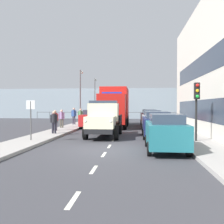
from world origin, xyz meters
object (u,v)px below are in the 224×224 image
(car_silver_kerbside_2, at_px, (152,120))
(street_sign, at_px, (31,113))
(car_navy_kerbside_1, at_px, (157,124))
(pedestrian_strolling, at_px, (74,115))
(lamp_post_far, at_px, (95,95))
(lorry_cargo_red, at_px, (115,106))
(pedestrian_in_dark_coat, at_px, (55,119))
(pedestrian_couple_a, at_px, (81,116))
(car_teal_kerbside_near, at_px, (166,132))
(truck_vintage_cream, at_px, (104,120))
(car_red_oppositeside_0, at_px, (93,119))
(car_maroon_kerbside_3, at_px, (149,117))
(lamp_post_promenade, at_px, (81,91))
(pedestrian_near_railing, at_px, (54,120))
(pedestrian_by_lamp, at_px, (62,117))
(traffic_light_near, at_px, (197,99))
(car_white_oppositeside_1, at_px, (101,116))

(car_silver_kerbside_2, bearing_deg, street_sign, 49.55)
(car_navy_kerbside_1, bearing_deg, pedestrian_strolling, -49.68)
(lamp_post_far, bearing_deg, lorry_cargo_red, 107.34)
(pedestrian_strolling, bearing_deg, pedestrian_in_dark_coat, 91.58)
(pedestrian_in_dark_coat, xyz_separation_m, pedestrian_couple_a, (-0.91, -5.08, 0.05))
(car_teal_kerbside_near, relative_size, street_sign, 1.79)
(truck_vintage_cream, bearing_deg, street_sign, 37.52)
(car_silver_kerbside_2, height_order, pedestrian_strolling, pedestrian_strolling)
(car_navy_kerbside_1, height_order, car_red_oppositeside_0, same)
(car_navy_kerbside_1, height_order, lamp_post_far, lamp_post_far)
(car_navy_kerbside_1, distance_m, car_maroon_kerbside_3, 10.36)
(pedestrian_in_dark_coat, distance_m, lamp_post_far, 18.88)
(car_maroon_kerbside_3, relative_size, lamp_post_promenade, 0.67)
(pedestrian_near_railing, relative_size, pedestrian_couple_a, 0.94)
(lorry_cargo_red, distance_m, car_navy_kerbside_1, 8.84)
(car_navy_kerbside_1, relative_size, car_red_oppositeside_0, 1.00)
(lorry_cargo_red, bearing_deg, car_teal_kerbside_near, 104.72)
(pedestrian_by_lamp, relative_size, traffic_light_near, 0.50)
(lorry_cargo_red, bearing_deg, traffic_light_near, 116.78)
(lorry_cargo_red, relative_size, pedestrian_near_railing, 5.21)
(pedestrian_couple_a, bearing_deg, pedestrian_near_railing, 87.42)
(car_navy_kerbside_1, distance_m, pedestrian_strolling, 12.21)
(pedestrian_near_railing, height_order, pedestrian_by_lamp, pedestrian_by_lamp)
(car_red_oppositeside_0, bearing_deg, car_navy_kerbside_1, 129.22)
(traffic_light_near, bearing_deg, car_red_oppositeside_0, -51.76)
(car_maroon_kerbside_3, bearing_deg, lamp_post_far, -55.02)
(lorry_cargo_red, relative_size, car_silver_kerbside_2, 2.00)
(car_navy_kerbside_1, height_order, street_sign, street_sign)
(pedestrian_in_dark_coat, bearing_deg, pedestrian_couple_a, -100.18)
(pedestrian_in_dark_coat, bearing_deg, car_maroon_kerbside_3, -134.52)
(lorry_cargo_red, bearing_deg, pedestrian_couple_a, 7.41)
(car_white_oppositeside_1, height_order, lamp_post_promenade, lamp_post_promenade)
(car_maroon_kerbside_3, distance_m, pedestrian_near_railing, 12.22)
(pedestrian_by_lamp, xyz_separation_m, pedestrian_strolling, (-0.08, -4.13, 0.09))
(car_teal_kerbside_near, height_order, street_sign, street_sign)
(truck_vintage_cream, height_order, car_silver_kerbside_2, truck_vintage_cream)
(pedestrian_by_lamp, relative_size, lamp_post_far, 0.26)
(pedestrian_in_dark_coat, relative_size, pedestrian_strolling, 0.92)
(car_red_oppositeside_0, height_order, traffic_light_near, traffic_light_near)
(truck_vintage_cream, distance_m, car_navy_kerbside_1, 3.53)
(lamp_post_promenade, bearing_deg, lorry_cargo_red, 151.55)
(pedestrian_strolling, xyz_separation_m, traffic_light_near, (-9.84, 12.01, 1.30))
(truck_vintage_cream, xyz_separation_m, pedestrian_strolling, (4.39, -9.53, -0.00))
(car_red_oppositeside_0, relative_size, pedestrian_couple_a, 2.68)
(car_navy_kerbside_1, xyz_separation_m, car_white_oppositeside_1, (5.44, -12.63, -0.00))
(car_maroon_kerbside_3, distance_m, car_white_oppositeside_1, 5.90)
(car_white_oppositeside_1, height_order, street_sign, street_sign)
(pedestrian_in_dark_coat, distance_m, pedestrian_by_lamp, 2.67)
(car_teal_kerbside_near, bearing_deg, street_sign, -15.81)
(truck_vintage_cream, distance_m, car_silver_kerbside_2, 6.65)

